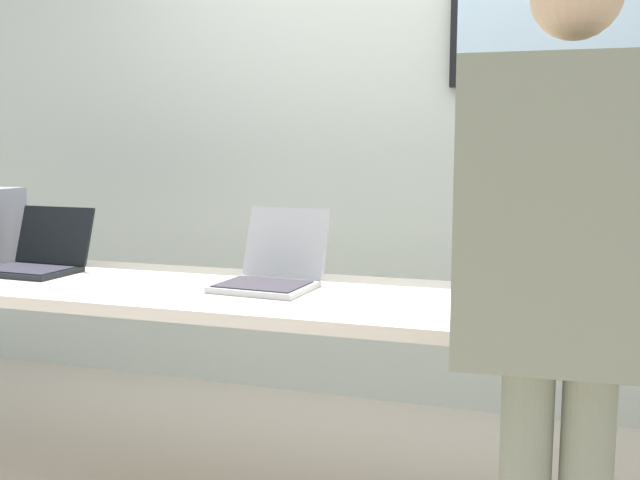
{
  "coord_description": "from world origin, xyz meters",
  "views": [
    {
      "loc": [
        0.67,
        -2.15,
        1.23
      ],
      "look_at": [
        -0.09,
        0.17,
        0.9
      ],
      "focal_mm": 39.82,
      "sensor_mm": 36.0,
      "label": 1
    }
  ],
  "objects_px": {
    "laptop_station_2": "(564,286)",
    "person": "(564,270)",
    "laptop_station_1": "(273,269)",
    "laptop_station_0": "(38,257)",
    "workbench": "(329,307)"
  },
  "relations": [
    {
      "from": "laptop_station_2",
      "to": "person",
      "type": "bearing_deg",
      "value": -91.44
    },
    {
      "from": "laptop_station_2",
      "to": "laptop_station_1",
      "type": "bearing_deg",
      "value": 179.74
    },
    {
      "from": "laptop_station_1",
      "to": "laptop_station_2",
      "type": "xyz_separation_m",
      "value": [
        0.94,
        -0.0,
        0.0
      ]
    },
    {
      "from": "laptop_station_0",
      "to": "laptop_station_2",
      "type": "bearing_deg",
      "value": 0.0
    },
    {
      "from": "laptop_station_0",
      "to": "laptop_station_1",
      "type": "height_order",
      "value": "laptop_station_1"
    },
    {
      "from": "laptop_station_1",
      "to": "person",
      "type": "relative_size",
      "value": 0.23
    },
    {
      "from": "workbench",
      "to": "laptop_station_0",
      "type": "bearing_deg",
      "value": 177.03
    },
    {
      "from": "laptop_station_1",
      "to": "person",
      "type": "distance_m",
      "value": 1.16
    },
    {
      "from": "laptop_station_1",
      "to": "laptop_station_2",
      "type": "bearing_deg",
      "value": -0.26
    },
    {
      "from": "laptop_station_1",
      "to": "person",
      "type": "xyz_separation_m",
      "value": [
        0.92,
        -0.69,
        0.16
      ]
    },
    {
      "from": "laptop_station_0",
      "to": "person",
      "type": "bearing_deg",
      "value": -19.87
    },
    {
      "from": "laptop_station_0",
      "to": "laptop_station_2",
      "type": "relative_size",
      "value": 1.01
    },
    {
      "from": "workbench",
      "to": "laptop_station_2",
      "type": "xyz_separation_m",
      "value": [
        0.72,
        0.06,
        0.1
      ]
    },
    {
      "from": "laptop_station_2",
      "to": "person",
      "type": "distance_m",
      "value": 0.7
    },
    {
      "from": "laptop_station_0",
      "to": "laptop_station_2",
      "type": "xyz_separation_m",
      "value": [
        1.9,
        0.0,
        0.01
      ]
    }
  ]
}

